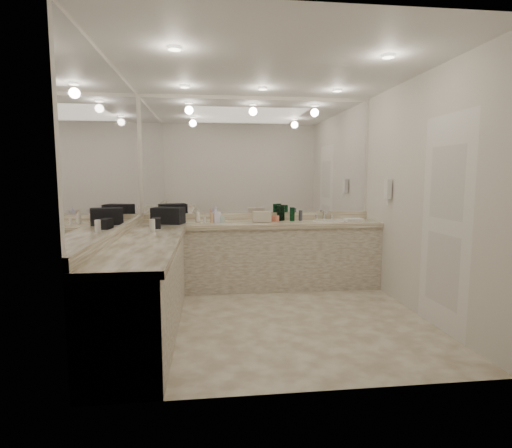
{
  "coord_description": "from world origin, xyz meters",
  "views": [
    {
      "loc": [
        -0.68,
        -4.09,
        1.51
      ],
      "look_at": [
        -0.15,
        0.4,
        0.97
      ],
      "focal_mm": 28.0,
      "sensor_mm": 36.0,
      "label": 1
    }
  ],
  "objects": [
    {
      "name": "floor",
      "position": [
        0.0,
        0.0,
        0.0
      ],
      "size": [
        3.2,
        3.2,
        0.0
      ],
      "primitive_type": "plane",
      "color": "beige",
      "rests_on": "ground"
    },
    {
      "name": "ceiling",
      "position": [
        0.0,
        0.0,
        2.6
      ],
      "size": [
        3.2,
        3.2,
        0.0
      ],
      "primitive_type": "plane",
      "color": "white",
      "rests_on": "floor"
    },
    {
      "name": "wall_back",
      "position": [
        0.0,
        1.5,
        1.3
      ],
      "size": [
        3.2,
        0.02,
        2.6
      ],
      "primitive_type": "cube",
      "color": "silver",
      "rests_on": "floor"
    },
    {
      "name": "wall_left",
      "position": [
        -1.6,
        0.0,
        1.3
      ],
      "size": [
        0.02,
        3.0,
        2.6
      ],
      "primitive_type": "cube",
      "color": "silver",
      "rests_on": "floor"
    },
    {
      "name": "wall_right",
      "position": [
        1.6,
        0.0,
        1.3
      ],
      "size": [
        0.02,
        3.0,
        2.6
      ],
      "primitive_type": "cube",
      "color": "silver",
      "rests_on": "floor"
    },
    {
      "name": "vanity_back_base",
      "position": [
        0.0,
        1.2,
        0.42
      ],
      "size": [
        3.2,
        0.6,
        0.84
      ],
      "primitive_type": "cube",
      "color": "beige",
      "rests_on": "floor"
    },
    {
      "name": "vanity_back_top",
      "position": [
        0.0,
        1.19,
        0.87
      ],
      "size": [
        3.2,
        0.64,
        0.06
      ],
      "primitive_type": "cube",
      "color": "beige",
      "rests_on": "vanity_back_base"
    },
    {
      "name": "vanity_left_base",
      "position": [
        -1.3,
        -0.3,
        0.42
      ],
      "size": [
        0.6,
        2.4,
        0.84
      ],
      "primitive_type": "cube",
      "color": "beige",
      "rests_on": "floor"
    },
    {
      "name": "vanity_left_top",
      "position": [
        -1.29,
        -0.3,
        0.87
      ],
      "size": [
        0.64,
        2.42,
        0.06
      ],
      "primitive_type": "cube",
      "color": "beige",
      "rests_on": "vanity_left_base"
    },
    {
      "name": "backsplash_back",
      "position": [
        0.0,
        1.48,
        0.95
      ],
      "size": [
        3.2,
        0.04,
        0.1
      ],
      "primitive_type": "cube",
      "color": "beige",
      "rests_on": "vanity_back_top"
    },
    {
      "name": "backsplash_left",
      "position": [
        -1.58,
        0.0,
        0.95
      ],
      "size": [
        0.04,
        3.0,
        0.1
      ],
      "primitive_type": "cube",
      "color": "beige",
      "rests_on": "vanity_left_top"
    },
    {
      "name": "mirror_back",
      "position": [
        0.0,
        1.49,
        1.77
      ],
      "size": [
        3.12,
        0.01,
        1.55
      ],
      "primitive_type": "cube",
      "color": "white",
      "rests_on": "wall_back"
    },
    {
      "name": "mirror_left",
      "position": [
        -1.59,
        0.0,
        1.77
      ],
      "size": [
        0.01,
        2.92,
        1.55
      ],
      "primitive_type": "cube",
      "color": "white",
      "rests_on": "wall_left"
    },
    {
      "name": "sink",
      "position": [
        0.95,
        1.2,
        0.9
      ],
      "size": [
        0.44,
        0.44,
        0.03
      ],
      "primitive_type": "cylinder",
      "color": "white",
      "rests_on": "vanity_back_top"
    },
    {
      "name": "faucet",
      "position": [
        0.95,
        1.41,
        0.97
      ],
      "size": [
        0.24,
        0.16,
        0.14
      ],
      "primitive_type": "cube",
      "color": "silver",
      "rests_on": "vanity_back_top"
    },
    {
      "name": "wall_phone",
      "position": [
        1.56,
        0.7,
        1.35
      ],
      "size": [
        0.06,
        0.1,
        0.24
      ],
      "primitive_type": "cube",
      "color": "white",
      "rests_on": "wall_right"
    },
    {
      "name": "door",
      "position": [
        1.59,
        -0.5,
        1.05
      ],
      "size": [
        0.02,
        0.82,
        2.1
      ],
      "primitive_type": "cube",
      "color": "white",
      "rests_on": "wall_right"
    },
    {
      "name": "black_toiletry_bag",
      "position": [
        -1.2,
        1.15,
        1.01
      ],
      "size": [
        0.44,
        0.34,
        0.22
      ],
      "primitive_type": "cube",
      "rotation": [
        0.0,
        0.0,
        -0.26
      ],
      "color": "black",
      "rests_on": "vanity_back_top"
    },
    {
      "name": "black_bag_spill",
      "position": [
        -1.3,
        0.71,
        0.96
      ],
      "size": [
        0.13,
        0.23,
        0.12
      ],
      "primitive_type": "cube",
      "rotation": [
        0.0,
        0.0,
        0.13
      ],
      "color": "black",
      "rests_on": "vanity_left_top"
    },
    {
      "name": "cream_cosmetic_case",
      "position": [
        0.02,
        1.18,
        0.97
      ],
      "size": [
        0.24,
        0.15,
        0.14
      ],
      "primitive_type": "cube",
      "rotation": [
        0.0,
        0.0,
        0.0
      ],
      "color": "beige",
      "rests_on": "vanity_back_top"
    },
    {
      "name": "hand_towel",
      "position": [
        1.28,
        1.13,
        0.92
      ],
      "size": [
        0.25,
        0.18,
        0.04
      ],
      "primitive_type": "cube",
      "rotation": [
        0.0,
        0.0,
        0.1
      ],
      "color": "white",
      "rests_on": "vanity_back_top"
    },
    {
      "name": "lotion_left",
      "position": [
        -1.3,
        0.36,
        0.97
      ],
      "size": [
        0.06,
        0.06,
        0.15
      ],
      "primitive_type": "cylinder",
      "color": "white",
      "rests_on": "vanity_left_top"
    },
    {
      "name": "soap_bottle_a",
      "position": [
        -0.83,
        1.25,
        0.99
      ],
      "size": [
        0.08,
        0.08,
        0.19
      ],
      "primitive_type": "imported",
      "rotation": [
        0.0,
        0.0,
        -0.1
      ],
      "color": "silver",
      "rests_on": "vanity_back_top"
    },
    {
      "name": "soap_bottle_b",
      "position": [
        -0.58,
        1.22,
        1.0
      ],
      "size": [
        0.12,
        0.12,
        0.2
      ],
      "primitive_type": "imported",
      "rotation": [
        0.0,
        0.0,
        0.41
      ],
      "color": "white",
      "rests_on": "vanity_back_top"
    },
    {
      "name": "soap_bottle_c",
      "position": [
        0.03,
        1.21,
        0.98
      ],
      "size": [
        0.15,
        0.15,
        0.15
      ],
      "primitive_type": "imported",
      "rotation": [
        0.0,
        0.0,
        0.28
      ],
      "color": "#E0B581",
      "rests_on": "vanity_back_top"
    },
    {
      "name": "green_bottle_0",
      "position": [
        0.29,
        1.32,
        1.01
      ],
      "size": [
        0.07,
        0.07,
        0.21
      ],
      "primitive_type": "cylinder",
      "color": "#0B4322",
      "rests_on": "vanity_back_top"
    },
    {
      "name": "green_bottle_1",
      "position": [
        0.31,
        1.35,
        0.99
      ],
      "size": [
        0.06,
        0.06,
        0.18
      ],
      "primitive_type": "cylinder",
      "color": "#0B4322",
      "rests_on": "vanity_back_top"
    },
    {
      "name": "green_bottle_2",
      "position": [
        0.34,
        1.36,
        1.01
      ],
      "size": [
        0.07,
        0.07,
        0.22
      ],
      "primitive_type": "cylinder",
      "color": "#0B4322",
      "rests_on": "vanity_back_top"
    },
    {
      "name": "green_bottle_3",
      "position": [
        0.45,
        1.25,
        0.99
      ],
      "size": [
        0.07,
        0.07,
        0.19
      ],
      "primitive_type": "cylinder",
      "color": "#0B4322",
      "rests_on": "vanity_back_top"
    },
    {
      "name": "green_bottle_4",
      "position": [
        0.33,
        1.34,
        1.0
      ],
      "size": [
        0.07,
        0.07,
        0.21
      ],
      "primitive_type": "cylinder",
      "color": "#0B4322",
      "rests_on": "vanity_back_top"
    },
    {
      "name": "amenity_bottle_0",
      "position": [
        -0.74,
        1.22,
        0.94
      ],
      "size": [
        0.04,
        0.04,
        0.08
      ],
      "primitive_type": "cylinder",
      "color": "white",
      "rests_on": "vanity_back_top"
    },
    {
      "name": "amenity_bottle_1",
      "position": [
        -0.64,
        1.16,
        0.97
      ],
      "size": [
        0.05,
        0.05,
        0.13
      ],
      "primitive_type": "cylinder",
      "color": "#E0B28C",
      "rests_on": "vanity_back_top"
    },
    {
      "name": "amenity_bottle_2",
      "position": [
        -1.12,
        1.15,
        0.96
      ],
      "size": [
        0.06,
        0.06,
        0.12
      ],
      "primitive_type": "cylinder",
      "color": "white",
      "rests_on": "vanity_back_top"
    },
    {
      "name": "amenity_bottle_3",
      "position": [
        0.2,
        1.3,
        0.94
      ],
      "size": [
        0.06,
        0.06,
        0.08
      ],
      "primitive_type": "cylinder",
      "color": "#E57F66",
      "rests_on": "vanity_back_top"
    },
    {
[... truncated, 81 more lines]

